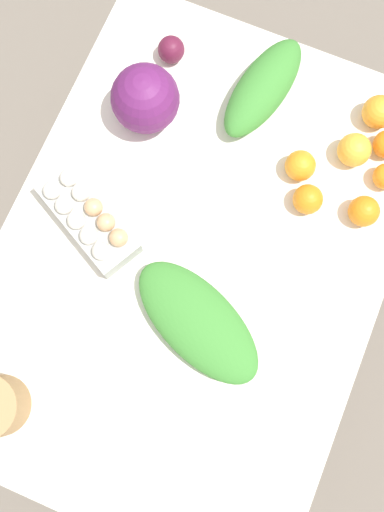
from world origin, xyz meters
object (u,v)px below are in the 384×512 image
orange_4 (364,211)px  orange_1 (354,150)px  cabbage_purple (145,99)px  greens_bunch_kale (198,322)px  orange_2 (300,166)px  egg_carton (87,217)px  orange_3 (379,112)px  orange_5 (308,199)px  beet_root (171,50)px  greens_bunch_beet_tops (264,88)px

orange_4 → orange_1: bearing=28.2°
cabbage_purple → greens_bunch_kale: (-0.44, -0.32, -0.05)m
orange_1 → orange_2: bearing=129.2°
orange_1 → greens_bunch_kale: bearing=160.3°
egg_carton → orange_3: bearing=-108.8°
cabbage_purple → orange_2: bearing=-89.4°
egg_carton → orange_5: size_ratio=4.10×
cabbage_purple → greens_bunch_kale: 0.55m
orange_5 → beet_root: bearing=62.3°
cabbage_purple → orange_2: cabbage_purple is taller
orange_3 → orange_4: 0.26m
orange_3 → orange_4: bearing=-168.9°
egg_carton → orange_5: (0.25, -0.47, -0.01)m
orange_4 → orange_3: bearing=11.1°
beet_root → orange_3: (0.04, -0.55, 0.01)m
orange_1 → orange_3: 0.12m
egg_carton → orange_1: bearing=-114.8°
egg_carton → orange_5: egg_carton is taller
beet_root → orange_3: 0.55m
cabbage_purple → orange_5: cabbage_purple is taller
orange_1 → orange_3: same height
greens_bunch_beet_tops → orange_3: size_ratio=3.71×
cabbage_purple → orange_4: (-0.05, -0.59, -0.05)m
greens_bunch_beet_tops → egg_carton: bearing=150.6°
orange_3 → cabbage_purple: bearing=111.4°
orange_1 → orange_4: 0.16m
beet_root → orange_3: bearing=-86.1°
egg_carton → greens_bunch_kale: size_ratio=0.84×
cabbage_purple → greens_bunch_kale: size_ratio=0.47×
beet_root → orange_2: bearing=-112.2°
greens_bunch_kale → orange_1: orange_1 is taller
orange_3 → orange_1: bearing=168.9°
greens_bunch_beet_tops → cabbage_purple: bearing=122.3°
greens_bunch_kale → orange_2: (0.45, -0.08, 0.00)m
greens_bunch_kale → orange_4: (0.40, -0.27, -0.00)m
orange_2 → orange_3: 0.25m
orange_2 → orange_5: (-0.07, -0.05, -0.00)m
egg_carton → orange_1: (0.41, -0.53, -0.00)m
greens_bunch_beet_tops → orange_2: size_ratio=4.07×
greens_bunch_beet_tops → orange_1: greens_bunch_beet_tops is taller
orange_1 → orange_2: size_ratio=1.09×
greens_bunch_kale → beet_root: size_ratio=5.15×
cabbage_purple → greens_bunch_beet_tops: size_ratio=0.55×
orange_2 → beet_root: bearing=67.8°
egg_carton → greens_bunch_beet_tops: 0.55m
greens_bunch_kale → egg_carton: bearing=69.4°
orange_3 → orange_5: (-0.28, 0.08, -0.01)m
greens_bunch_beet_tops → beet_root: bearing=86.8°
orange_1 → orange_4: (-0.14, -0.07, -0.00)m
orange_2 → cabbage_purple: bearing=90.6°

